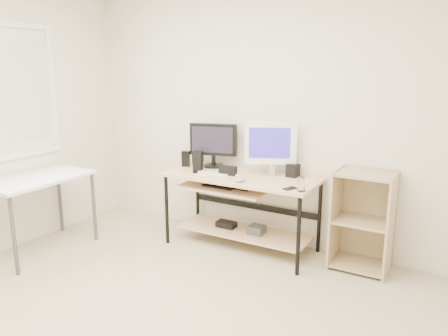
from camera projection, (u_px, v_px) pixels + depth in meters
room at (108, 141)px, 2.84m from camera, size 4.01×4.01×2.62m
desk at (239, 196)px, 4.32m from camera, size 1.50×0.65×0.75m
side_table at (37, 185)px, 4.21m from camera, size 0.60×1.00×0.75m
shelf_unit at (363, 220)px, 3.90m from camera, size 0.50×0.40×0.90m
black_monitor at (213, 142)px, 4.56m from camera, size 0.50×0.21×0.46m
white_imac at (271, 144)px, 4.20m from camera, size 0.47×0.25×0.53m
keyboard at (219, 173)px, 4.31m from camera, size 0.42×0.27×0.01m
mouse at (240, 179)px, 4.02m from camera, size 0.11×0.14×0.04m
center_speaker at (228, 171)px, 4.27m from camera, size 0.18×0.09×0.09m
speaker_left at (198, 160)px, 4.47m from camera, size 0.12×0.12×0.19m
speaker_right at (293, 170)px, 4.20m from camera, size 0.12×0.12×0.12m
audio_controller at (186, 159)px, 4.63m from camera, size 0.10×0.08×0.17m
volume_puck at (195, 172)px, 4.36m from camera, size 0.06×0.06×0.02m
smartphone at (290, 188)px, 3.79m from camera, size 0.11×0.14×0.01m
coaster at (301, 191)px, 3.71m from camera, size 0.09×0.09×0.01m
drinking_glass at (301, 184)px, 3.70m from camera, size 0.07×0.07×0.12m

